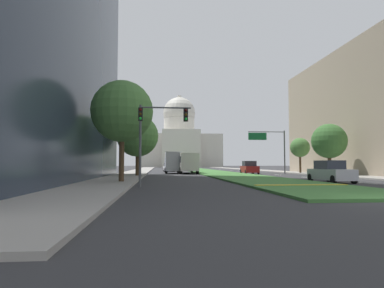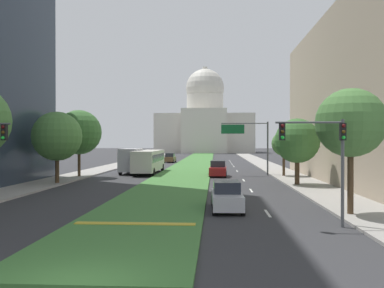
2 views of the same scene
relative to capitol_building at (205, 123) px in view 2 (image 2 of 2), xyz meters
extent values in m
plane|color=#333335|center=(0.00, -67.90, -10.82)|extent=(302.18, 302.18, 0.00)
cube|color=#427A38|center=(0.00, -74.77, -10.75)|extent=(6.52, 123.62, 0.14)
cube|color=gold|center=(0.00, -128.39, -10.66)|extent=(5.87, 0.50, 0.04)
cube|color=silver|center=(6.88, -124.39, -10.82)|extent=(0.16, 2.40, 0.01)
cube|color=silver|center=(6.88, -113.85, -10.82)|extent=(0.16, 2.40, 0.01)
cube|color=silver|center=(6.88, -105.08, -10.82)|extent=(0.16, 2.40, 0.01)
cube|color=silver|center=(6.88, -92.03, -10.82)|extent=(0.16, 2.40, 0.01)
cube|color=silver|center=(6.88, -82.03, -10.82)|extent=(0.16, 2.40, 0.01)
cube|color=silver|center=(6.88, -75.26, -10.82)|extent=(0.16, 2.40, 0.01)
cube|color=silver|center=(6.88, -67.90, -10.82)|extent=(0.16, 2.40, 0.01)
cube|color=silver|center=(6.88, -61.89, -10.82)|extent=(0.16, 2.40, 0.01)
cube|color=#9E9991|center=(-12.49, -81.63, -10.75)|extent=(4.00, 123.62, 0.15)
cube|color=#9E9991|center=(12.49, -81.63, -10.75)|extent=(4.00, 123.62, 0.15)
cube|color=beige|center=(0.00, 0.78, -3.89)|extent=(34.97, 23.16, 13.86)
cube|color=beige|center=(0.00, -12.80, -3.20)|extent=(15.39, 4.00, 15.25)
cylinder|color=beige|center=(0.00, 0.78, 6.79)|extent=(13.54, 13.54, 7.50)
sphere|color=beige|center=(0.00, 0.78, 13.02)|extent=(14.19, 14.19, 14.19)
cylinder|color=beige|center=(0.00, 0.78, 19.41)|extent=(1.80, 1.80, 3.00)
cube|color=black|center=(-7.11, -127.27, -6.22)|extent=(0.28, 0.24, 0.84)
sphere|color=#510F0F|center=(-7.11, -127.41, -5.94)|extent=(0.18, 0.18, 0.18)
sphere|color=#4C380F|center=(-7.11, -127.41, -6.22)|extent=(0.18, 0.18, 0.18)
sphere|color=#1ED838|center=(-7.11, -127.41, -6.50)|extent=(0.18, 0.18, 0.18)
cylinder|color=#515456|center=(9.99, -127.89, -8.22)|extent=(0.16, 0.16, 5.20)
cube|color=black|center=(9.99, -127.89, -6.22)|extent=(0.28, 0.24, 0.84)
sphere|color=#510F0F|center=(9.99, -128.03, -5.94)|extent=(0.18, 0.18, 0.18)
sphere|color=#4C380F|center=(9.99, -128.03, -6.22)|extent=(0.18, 0.18, 0.18)
sphere|color=#1ED838|center=(9.99, -128.03, -6.50)|extent=(0.18, 0.18, 0.18)
cylinder|color=#515456|center=(8.39, -127.89, -5.77)|extent=(3.20, 0.10, 0.10)
cube|color=black|center=(7.11, -127.89, -6.22)|extent=(0.28, 0.24, 0.84)
sphere|color=#510F0F|center=(7.11, -128.03, -5.94)|extent=(0.18, 0.18, 0.18)
sphere|color=#4C380F|center=(7.11, -128.03, -6.22)|extent=(0.18, 0.18, 0.18)
sphere|color=#1ED838|center=(7.11, -128.03, -6.50)|extent=(0.18, 0.18, 0.18)
cylinder|color=#515456|center=(10.19, -98.87, -7.57)|extent=(0.20, 0.20, 6.50)
cylinder|color=#515456|center=(7.38, -98.87, -4.52)|extent=(5.61, 0.12, 0.12)
cube|color=#146033|center=(5.98, -98.92, -5.22)|extent=(2.80, 0.08, 1.10)
cylinder|color=#4C3823|center=(11.30, -125.05, -8.77)|extent=(0.33, 0.33, 4.11)
sphere|color=#4C7F3D|center=(11.30, -125.05, -5.67)|extent=(3.79, 3.79, 3.79)
cylinder|color=#4C3823|center=(-11.25, -110.17, -9.17)|extent=(0.38, 0.38, 3.32)
sphere|color=#4C7F3D|center=(-11.25, -110.17, -6.21)|extent=(4.71, 4.71, 4.71)
cylinder|color=#4C3823|center=(11.43, -110.14, -9.30)|extent=(0.43, 0.43, 3.04)
sphere|color=#3D7033|center=(11.43, -110.14, -6.64)|extent=(4.13, 4.13, 4.13)
cylinder|color=#4C3823|center=(-11.65, -102.87, -8.94)|extent=(0.33, 0.33, 3.76)
sphere|color=#3D7033|center=(-11.65, -102.87, -5.67)|extent=(5.07, 5.07, 5.07)
cylinder|color=#4C3823|center=(11.78, -100.84, -9.29)|extent=(0.30, 0.30, 3.07)
sphere|color=#4C7F3D|center=(11.78, -100.84, -6.98)|extent=(2.83, 2.83, 2.83)
cube|color=#BCBCC1|center=(4.56, -123.43, -10.19)|extent=(1.89, 4.50, 0.83)
cube|color=#282D38|center=(4.56, -123.26, -9.44)|extent=(1.61, 2.18, 0.68)
cylinder|color=black|center=(5.41, -125.19, -10.50)|extent=(0.24, 0.65, 0.64)
cylinder|color=black|center=(3.82, -125.23, -10.50)|extent=(0.24, 0.65, 0.64)
cylinder|color=black|center=(5.31, -121.64, -10.50)|extent=(0.24, 0.65, 0.64)
cylinder|color=black|center=(3.71, -121.68, -10.50)|extent=(0.24, 0.65, 0.64)
cube|color=maroon|center=(4.19, -100.85, -10.15)|extent=(2.08, 4.26, 0.90)
cube|color=#282D38|center=(4.19, -100.68, -9.33)|extent=(1.77, 2.07, 0.74)
cylinder|color=black|center=(5.00, -102.52, -10.50)|extent=(0.25, 0.65, 0.64)
cylinder|color=black|center=(3.24, -102.45, -10.50)|extent=(0.25, 0.65, 0.64)
cylinder|color=black|center=(5.13, -99.24, -10.50)|extent=(0.25, 0.65, 0.64)
cylinder|color=black|center=(3.38, -99.17, -10.50)|extent=(0.25, 0.65, 0.64)
cube|color=silver|center=(-6.94, -85.11, -10.21)|extent=(2.14, 4.76, 0.79)
cube|color=#282D38|center=(-6.93, -85.30, -9.48)|extent=(1.78, 2.33, 0.65)
cylinder|color=black|center=(-7.91, -83.28, -10.50)|extent=(0.25, 0.65, 0.64)
cylinder|color=black|center=(-6.18, -83.19, -10.50)|extent=(0.25, 0.65, 0.64)
cylinder|color=black|center=(-7.71, -87.04, -10.50)|extent=(0.25, 0.65, 0.64)
cylinder|color=black|center=(-5.98, -86.95, -10.50)|extent=(0.25, 0.65, 0.64)
cube|color=brown|center=(-4.89, -70.58, -10.16)|extent=(1.92, 4.45, 0.89)
cube|color=#282D38|center=(-4.90, -70.76, -9.36)|extent=(1.64, 2.16, 0.72)
cylinder|color=black|center=(-5.65, -68.81, -10.50)|extent=(0.24, 0.65, 0.64)
cylinder|color=black|center=(-4.02, -68.85, -10.50)|extent=(0.24, 0.65, 0.64)
cylinder|color=black|center=(-5.76, -72.31, -10.50)|extent=(0.24, 0.65, 0.64)
cylinder|color=black|center=(-4.13, -72.35, -10.50)|extent=(0.24, 0.65, 0.64)
cube|color=navy|center=(-6.71, -94.96, -9.37)|extent=(2.30, 2.00, 2.20)
cube|color=#B2B2B7|center=(-6.71, -98.16, -9.02)|extent=(2.30, 4.40, 2.80)
cylinder|color=black|center=(-7.76, -94.96, -10.37)|extent=(0.30, 0.90, 0.90)
cylinder|color=black|center=(-5.66, -94.96, -10.37)|extent=(0.30, 0.90, 0.90)
cylinder|color=black|center=(-7.76, -99.26, -10.37)|extent=(0.30, 0.90, 0.90)
cylinder|color=black|center=(-5.66, -99.26, -10.37)|extent=(0.30, 0.90, 0.90)
cube|color=beige|center=(-4.56, -97.19, -9.12)|extent=(2.50, 11.00, 2.50)
cube|color=#232833|center=(-4.56, -97.19, -8.77)|extent=(2.52, 10.12, 0.90)
cylinder|color=black|center=(-5.71, -92.89, -10.32)|extent=(0.32, 1.00, 1.00)
cylinder|color=black|center=(-3.41, -92.89, -10.32)|extent=(0.32, 1.00, 1.00)
cylinder|color=black|center=(-5.71, -101.09, -10.32)|extent=(0.32, 1.00, 1.00)
cylinder|color=black|center=(-3.41, -101.09, -10.32)|extent=(0.32, 1.00, 1.00)
camera|label=1|loc=(-8.80, -148.87, -9.35)|focal=31.82mm
camera|label=2|loc=(3.88, -147.40, -6.68)|focal=37.28mm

